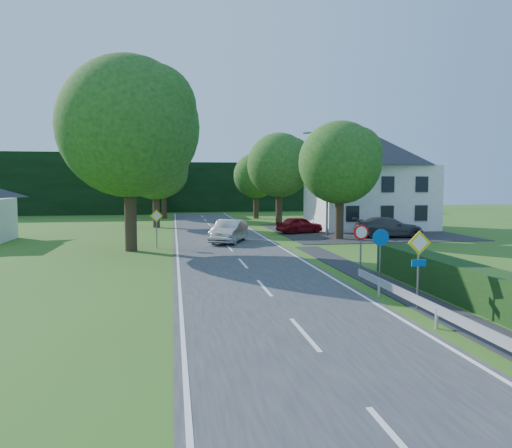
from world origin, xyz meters
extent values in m
cube|color=#333436|center=(0.00, 20.00, 0.02)|extent=(7.00, 80.00, 0.04)
cube|color=black|center=(12.00, 33.00, 0.02)|extent=(14.00, 16.00, 0.04)
cube|color=white|center=(-3.25, 20.00, 0.04)|extent=(0.12, 80.00, 0.01)
cube|color=white|center=(3.25, 20.00, 0.04)|extent=(0.12, 80.00, 0.01)
cube|color=black|center=(8.00, 66.00, 3.50)|extent=(30.00, 5.00, 7.00)
cube|color=silver|center=(14.00, 36.00, 2.80)|extent=(10.00, 8.00, 5.60)
pyramid|color=black|center=(14.00, 36.00, 7.10)|extent=(10.60, 8.40, 3.00)
cylinder|color=slate|center=(8.20, 30.00, 4.00)|extent=(0.16, 0.16, 8.00)
cylinder|color=slate|center=(7.40, 30.00, 7.90)|extent=(1.70, 0.10, 0.10)
cube|color=slate|center=(6.50, 30.00, 7.85)|extent=(0.50, 0.18, 0.12)
cylinder|color=slate|center=(4.30, 8.00, 1.20)|extent=(0.07, 0.07, 2.40)
cube|color=yellow|center=(4.30, 7.97, 2.20)|extent=(0.78, 0.04, 0.78)
cube|color=white|center=(4.30, 7.97, 2.20)|extent=(0.57, 0.05, 0.57)
cube|color=#0B51B3|center=(4.30, 7.97, 1.55)|extent=(0.50, 0.04, 0.22)
cylinder|color=slate|center=(4.30, 11.00, 1.10)|extent=(0.07, 0.07, 2.20)
cylinder|color=#0B51B3|center=(4.30, 10.97, 2.05)|extent=(0.64, 0.04, 0.64)
cylinder|color=slate|center=(4.30, 13.00, 1.10)|extent=(0.07, 0.07, 2.20)
cylinder|color=red|center=(4.30, 12.97, 2.05)|extent=(0.64, 0.04, 0.64)
cylinder|color=white|center=(4.30, 12.95, 2.05)|extent=(0.48, 0.04, 0.48)
cylinder|color=slate|center=(-4.50, 25.00, 1.10)|extent=(0.07, 0.07, 2.20)
cube|color=yellow|center=(-4.50, 24.97, 2.05)|extent=(0.78, 0.04, 0.78)
cube|color=white|center=(-4.50, 24.97, 2.05)|extent=(0.57, 0.05, 0.57)
imported|color=#B4B5BA|center=(0.30, 27.04, 0.82)|extent=(3.25, 4.98, 1.55)
imported|color=black|center=(-0.08, 32.17, 0.56)|extent=(1.14, 2.07, 1.03)
imported|color=maroon|center=(6.71, 32.57, 0.70)|extent=(4.19, 2.76, 1.33)
imported|color=#A8A9AD|center=(11.05, 36.57, 0.72)|extent=(4.34, 3.03, 1.36)
imported|color=#434448|center=(12.53, 28.41, 0.79)|extent=(5.34, 2.58, 1.50)
imported|color=red|center=(10.95, 35.00, 1.13)|extent=(2.83, 2.87, 2.17)
camera|label=1|loc=(-3.46, -6.79, 4.11)|focal=35.00mm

